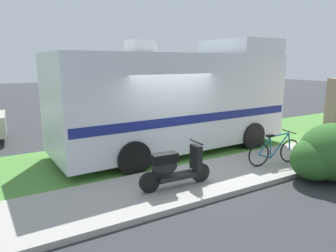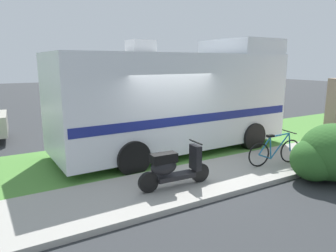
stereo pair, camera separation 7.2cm
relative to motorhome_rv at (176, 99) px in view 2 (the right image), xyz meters
The scene contains 8 objects.
ground_plane 2.34m from the motorhome_rv, 123.83° to the right, with size 80.00×80.00×0.00m, color #2D3033.
sidewalk 3.15m from the motorhome_rv, 109.48° to the right, with size 24.00×2.00×0.12m.
grass_strip 1.88m from the motorhome_rv, 169.96° to the left, with size 24.00×3.40×0.08m.
motorhome_rv is the anchor object (origin of this frame).
scooter 3.42m from the motorhome_rv, 123.22° to the right, with size 1.72×0.50×0.97m.
bicycle 3.31m from the motorhome_rv, 63.60° to the right, with size 1.64×0.52×0.87m.
bush_by_porch 4.54m from the motorhome_rv, 65.81° to the right, with size 1.92×1.44×1.36m.
bottle_green 4.48m from the motorhome_rv, 41.31° to the right, with size 0.07×0.07×0.23m.
Camera 2 is at (-4.17, -6.78, 2.80)m, focal length 33.07 mm.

